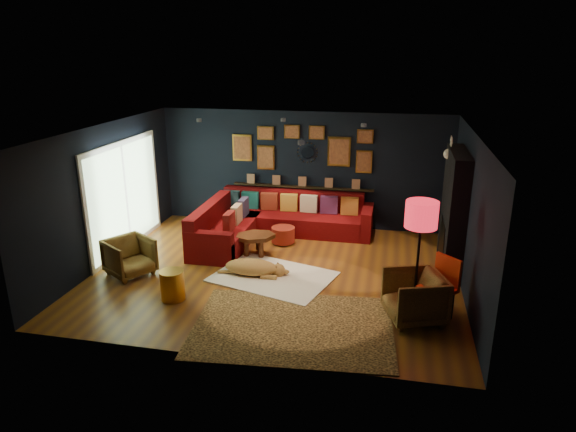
% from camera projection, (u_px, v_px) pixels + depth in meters
% --- Properties ---
extents(floor, '(6.50, 6.50, 0.00)m').
position_uv_depth(floor, '(276.00, 273.00, 9.37)').
color(floor, brown).
rests_on(floor, ground).
extents(room_walls, '(6.50, 6.50, 6.50)m').
position_uv_depth(room_walls, '(275.00, 189.00, 8.87)').
color(room_walls, black).
rests_on(room_walls, ground).
extents(sectional, '(3.41, 2.69, 0.86)m').
position_uv_depth(sectional, '(267.00, 222.00, 11.07)').
color(sectional, maroon).
rests_on(sectional, ground).
extents(ledge, '(3.20, 0.12, 0.04)m').
position_uv_depth(ledge, '(302.00, 187.00, 11.57)').
color(ledge, black).
rests_on(ledge, room_walls).
extents(gallery_wall, '(3.15, 0.04, 1.02)m').
position_uv_depth(gallery_wall, '(302.00, 148.00, 11.32)').
color(gallery_wall, '#CB892F').
rests_on(gallery_wall, room_walls).
extents(sunburst_mirror, '(0.47, 0.16, 0.47)m').
position_uv_depth(sunburst_mirror, '(307.00, 153.00, 11.34)').
color(sunburst_mirror, silver).
rests_on(sunburst_mirror, room_walls).
extents(fireplace, '(0.31, 1.60, 2.20)m').
position_uv_depth(fireplace, '(453.00, 216.00, 9.28)').
color(fireplace, black).
rests_on(fireplace, ground).
extents(deer_head, '(0.50, 0.28, 0.45)m').
position_uv_depth(deer_head, '(458.00, 154.00, 9.41)').
color(deer_head, white).
rests_on(deer_head, fireplace).
extents(sliding_door, '(0.06, 2.80, 2.20)m').
position_uv_depth(sliding_door, '(125.00, 196.00, 10.21)').
color(sliding_door, white).
rests_on(sliding_door, ground).
extents(ceiling_spots, '(3.30, 2.50, 0.06)m').
position_uv_depth(ceiling_spots, '(285.00, 126.00, 9.30)').
color(ceiling_spots, black).
rests_on(ceiling_spots, room_walls).
extents(shag_rug, '(2.34, 1.97, 0.03)m').
position_uv_depth(shag_rug, '(273.00, 277.00, 9.18)').
color(shag_rug, white).
rests_on(shag_rug, ground).
extents(leopard_rug, '(3.09, 2.34, 0.02)m').
position_uv_depth(leopard_rug, '(293.00, 327.00, 7.56)').
color(leopard_rug, tan).
rests_on(leopard_rug, ground).
extents(coffee_table, '(0.97, 0.87, 0.40)m').
position_uv_depth(coffee_table, '(255.00, 238.00, 10.07)').
color(coffee_table, '#592912').
rests_on(coffee_table, shag_rug).
extents(pouf, '(0.49, 0.49, 0.32)m').
position_uv_depth(pouf, '(283.00, 235.00, 10.74)').
color(pouf, '#A72A1B').
rests_on(pouf, shag_rug).
extents(armchair_left, '(0.97, 0.98, 0.75)m').
position_uv_depth(armchair_left, '(129.00, 255.00, 9.19)').
color(armchair_left, '#BF8839').
rests_on(armchair_left, ground).
extents(armchair_right, '(0.97, 1.00, 0.82)m').
position_uv_depth(armchair_right, '(415.00, 295.00, 7.65)').
color(armchair_right, '#BF8839').
rests_on(armchair_right, ground).
extents(gold_stool, '(0.40, 0.40, 0.50)m').
position_uv_depth(gold_stool, '(172.00, 285.00, 8.33)').
color(gold_stool, '#CB892F').
rests_on(gold_stool, ground).
extents(orange_chair, '(0.64, 0.64, 0.96)m').
position_uv_depth(orange_chair, '(442.00, 282.00, 7.70)').
color(orange_chair, black).
rests_on(orange_chair, ground).
extents(floor_lamp, '(0.49, 0.49, 1.78)m').
position_uv_depth(floor_lamp, '(421.00, 219.00, 7.60)').
color(floor_lamp, black).
rests_on(floor_lamp, ground).
extents(dog, '(1.33, 0.69, 0.41)m').
position_uv_depth(dog, '(251.00, 264.00, 9.19)').
color(dog, '#C49347').
rests_on(dog, leopard_rug).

